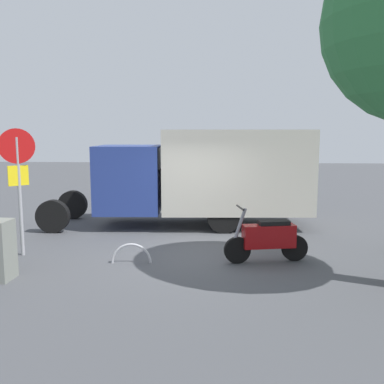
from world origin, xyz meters
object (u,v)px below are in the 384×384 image
box_truck_near (202,172)px  motorcycle (268,238)px  stop_sign (18,172)px  bike_rack_hoop (131,263)px

box_truck_near → motorcycle: (-1.53, 3.53, -1.05)m
stop_sign → box_truck_near: bearing=-139.0°
box_truck_near → motorcycle: size_ratio=4.31×
stop_sign → bike_rack_hoop: size_ratio=3.30×
bike_rack_hoop → stop_sign: bearing=-9.3°
stop_sign → bike_rack_hoop: (-2.54, 0.42, -1.86)m
box_truck_near → stop_sign: size_ratio=2.75×
box_truck_near → bike_rack_hoop: 4.31m
stop_sign → motorcycle: bearing=178.3°
motorcycle → stop_sign: stop_sign is taller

